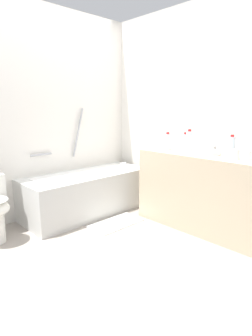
{
  "coord_description": "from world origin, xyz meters",
  "views": [
    {
      "loc": [
        -1.49,
        -1.97,
        1.32
      ],
      "look_at": [
        0.5,
        0.11,
        0.7
      ],
      "focal_mm": 29.91,
      "sensor_mm": 36.0,
      "label": 1
    }
  ],
  "objects_px": {
    "water_bottle_2": "(231,147)",
    "drinking_glass_0": "(247,156)",
    "water_bottle_1": "(189,142)",
    "bath_mat": "(116,223)",
    "drinking_glass_2": "(236,154)",
    "sink_faucet": "(215,149)",
    "water_bottle_0": "(185,142)",
    "soap_dish": "(176,150)",
    "water_bottle_3": "(168,142)",
    "bathtub": "(87,191)",
    "sink_basin": "(206,152)"
  },
  "relations": [
    {
      "from": "water_bottle_1",
      "to": "bath_mat",
      "type": "bearing_deg",
      "value": 136.87
    },
    {
      "from": "water_bottle_0",
      "to": "bath_mat",
      "type": "distance_m",
      "value": 1.22
    },
    {
      "from": "water_bottle_2",
      "to": "sink_basin",
      "type": "bearing_deg",
      "value": 88.64
    },
    {
      "from": "drinking_glass_0",
      "to": "bath_mat",
      "type": "relative_size",
      "value": 0.13
    },
    {
      "from": "sink_faucet",
      "to": "bath_mat",
      "type": "relative_size",
      "value": 0.24
    },
    {
      "from": "water_bottle_1",
      "to": "bath_mat",
      "type": "distance_m",
      "value": 1.25
    },
    {
      "from": "sink_faucet",
      "to": "water_bottle_1",
      "type": "distance_m",
      "value": 0.3
    },
    {
      "from": "bathtub",
      "to": "water_bottle_2",
      "type": "relative_size",
      "value": 7.09
    },
    {
      "from": "water_bottle_1",
      "to": "water_bottle_3",
      "type": "bearing_deg",
      "value": 89.15
    },
    {
      "from": "water_bottle_2",
      "to": "drinking_glass_0",
      "type": "bearing_deg",
      "value": -93.24
    },
    {
      "from": "sink_faucet",
      "to": "water_bottle_0",
      "type": "distance_m",
      "value": 0.33
    },
    {
      "from": "sink_faucet",
      "to": "bath_mat",
      "type": "xyz_separation_m",
      "value": [
        -0.8,
        0.75,
        -0.87
      ]
    },
    {
      "from": "sink_basin",
      "to": "bathtub",
      "type": "bearing_deg",
      "value": 116.47
    },
    {
      "from": "drinking_glass_0",
      "to": "soap_dish",
      "type": "distance_m",
      "value": 0.81
    },
    {
      "from": "drinking_glass_2",
      "to": "soap_dish",
      "type": "distance_m",
      "value": 0.73
    },
    {
      "from": "sink_faucet",
      "to": "water_bottle_1",
      "type": "height_order",
      "value": "water_bottle_1"
    },
    {
      "from": "bathtub",
      "to": "sink_basin",
      "type": "distance_m",
      "value": 1.55
    },
    {
      "from": "bathtub",
      "to": "sink_basin",
      "type": "height_order",
      "value": "bathtub"
    },
    {
      "from": "sink_basin",
      "to": "soap_dish",
      "type": "xyz_separation_m",
      "value": [
        -0.03,
        0.37,
        -0.01
      ]
    },
    {
      "from": "sink_faucet",
      "to": "water_bottle_2",
      "type": "height_order",
      "value": "water_bottle_2"
    },
    {
      "from": "water_bottle_0",
      "to": "drinking_glass_0",
      "type": "distance_m",
      "value": 0.73
    },
    {
      "from": "water_bottle_2",
      "to": "soap_dish",
      "type": "height_order",
      "value": "water_bottle_2"
    },
    {
      "from": "sink_faucet",
      "to": "water_bottle_1",
      "type": "xyz_separation_m",
      "value": [
        -0.21,
        0.2,
        0.09
      ]
    },
    {
      "from": "water_bottle_0",
      "to": "soap_dish",
      "type": "distance_m",
      "value": 0.14
    },
    {
      "from": "drinking_glass_0",
      "to": "soap_dish",
      "type": "relative_size",
      "value": 0.95
    },
    {
      "from": "bathtub",
      "to": "sink_basin",
      "type": "relative_size",
      "value": 5.47
    },
    {
      "from": "bathtub",
      "to": "water_bottle_2",
      "type": "height_order",
      "value": "bathtub"
    },
    {
      "from": "water_bottle_3",
      "to": "drinking_glass_2",
      "type": "xyz_separation_m",
      "value": [
        -0.03,
        -0.85,
        -0.05
      ]
    },
    {
      "from": "bathtub",
      "to": "water_bottle_0",
      "type": "relative_size",
      "value": 7.5
    },
    {
      "from": "bath_mat",
      "to": "drinking_glass_0",
      "type": "bearing_deg",
      "value": -63.06
    },
    {
      "from": "water_bottle_2",
      "to": "drinking_glass_2",
      "type": "distance_m",
      "value": 0.11
    },
    {
      "from": "bathtub",
      "to": "bath_mat",
      "type": "relative_size",
      "value": 2.57
    },
    {
      "from": "water_bottle_3",
      "to": "drinking_glass_0",
      "type": "relative_size",
      "value": 2.43
    },
    {
      "from": "bathtub",
      "to": "bath_mat",
      "type": "distance_m",
      "value": 0.6
    },
    {
      "from": "water_bottle_2",
      "to": "drinking_glass_2",
      "type": "bearing_deg",
      "value": -126.41
    },
    {
      "from": "bathtub",
      "to": "water_bottle_0",
      "type": "height_order",
      "value": "bathtub"
    },
    {
      "from": "water_bottle_2",
      "to": "sink_faucet",
      "type": "bearing_deg",
      "value": 56.67
    },
    {
      "from": "water_bottle_1",
      "to": "water_bottle_3",
      "type": "relative_size",
      "value": 1.24
    },
    {
      "from": "water_bottle_0",
      "to": "drinking_glass_2",
      "type": "height_order",
      "value": "water_bottle_0"
    },
    {
      "from": "bathtub",
      "to": "sink_faucet",
      "type": "relative_size",
      "value": 10.71
    },
    {
      "from": "bath_mat",
      "to": "water_bottle_2",
      "type": "bearing_deg",
      "value": -59.15
    },
    {
      "from": "sink_faucet",
      "to": "water_bottle_2",
      "type": "distance_m",
      "value": 0.34
    },
    {
      "from": "sink_faucet",
      "to": "bath_mat",
      "type": "distance_m",
      "value": 1.4
    },
    {
      "from": "water_bottle_3",
      "to": "drinking_glass_0",
      "type": "distance_m",
      "value": 0.94
    },
    {
      "from": "sink_basin",
      "to": "sink_faucet",
      "type": "height_order",
      "value": "sink_faucet"
    },
    {
      "from": "water_bottle_0",
      "to": "bathtub",
      "type": "bearing_deg",
      "value": 123.18
    },
    {
      "from": "water_bottle_3",
      "to": "drinking_glass_0",
      "type": "bearing_deg",
      "value": -89.37
    },
    {
      "from": "sink_faucet",
      "to": "water_bottle_3",
      "type": "distance_m",
      "value": 0.54
    },
    {
      "from": "water_bottle_3",
      "to": "bath_mat",
      "type": "relative_size",
      "value": 0.33
    },
    {
      "from": "water_bottle_3",
      "to": "soap_dish",
      "type": "height_order",
      "value": "water_bottle_3"
    }
  ]
}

